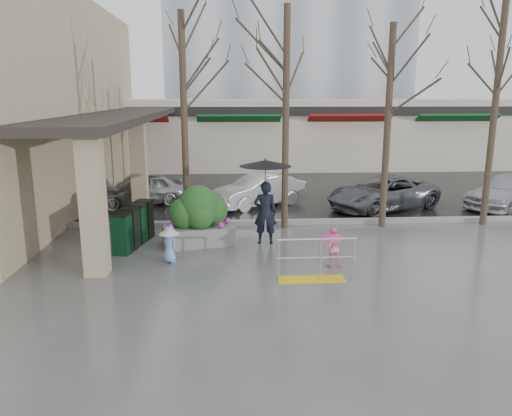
{
  "coord_description": "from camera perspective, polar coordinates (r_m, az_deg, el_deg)",
  "views": [
    {
      "loc": [
        -0.7,
        -12.34,
        4.35
      ],
      "look_at": [
        0.09,
        0.88,
        1.3
      ],
      "focal_mm": 35.0,
      "sensor_mm": 36.0,
      "label": 1
    }
  ],
  "objects": [
    {
      "name": "tree_west",
      "position": [
        16.01,
        -8.38,
        15.46
      ],
      "size": [
        3.2,
        3.2,
        6.8
      ],
      "color": "#382B21",
      "rests_on": "ground"
    },
    {
      "name": "child_pink",
      "position": [
        12.93,
        8.69,
        -4.05
      ],
      "size": [
        0.62,
        0.62,
        1.04
      ],
      "rotation": [
        0.0,
        0.0,
        3.21
      ],
      "color": "#FF9BBF",
      "rests_on": "ground"
    },
    {
      "name": "canopy_slab",
      "position": [
        20.77,
        -15.07,
        10.53
      ],
      "size": [
        2.8,
        18.0,
        0.25
      ],
      "primitive_type": "cube",
      "color": "#2D2823",
      "rests_on": "pillar_front"
    },
    {
      "name": "curb",
      "position": [
        16.91,
        -0.94,
        -1.68
      ],
      "size": [
        120.0,
        0.3,
        0.15
      ],
      "primitive_type": "cube",
      "color": "gray",
      "rests_on": "ground"
    },
    {
      "name": "tree_east",
      "position": [
        18.19,
        26.1,
        14.95
      ],
      "size": [
        3.2,
        3.2,
        7.2
      ],
      "color": "#382B21",
      "rests_on": "ground"
    },
    {
      "name": "planter",
      "position": [
        14.67,
        -6.58,
        -0.95
      ],
      "size": [
        2.18,
        1.39,
        1.77
      ],
      "rotation": [
        0.0,
        0.0,
        0.2
      ],
      "color": "#65625E",
      "rests_on": "ground"
    },
    {
      "name": "car_c",
      "position": [
        19.71,
        14.29,
        1.68
      ],
      "size": [
        4.99,
        3.9,
        1.26
      ],
      "primitive_type": "imported",
      "rotation": [
        0.0,
        0.0,
        -1.11
      ],
      "color": "#585B5F",
      "rests_on": "ground"
    },
    {
      "name": "car_b",
      "position": [
        19.61,
        0.32,
        2.03
      ],
      "size": [
        3.94,
        3.18,
        1.26
      ],
      "primitive_type": "imported",
      "rotation": [
        0.0,
        0.0,
        -1.0
      ],
      "color": "silver",
      "rests_on": "ground"
    },
    {
      "name": "car_d",
      "position": [
        21.85,
        26.93,
        1.75
      ],
      "size": [
        4.6,
        3.85,
        1.26
      ],
      "primitive_type": "imported",
      "rotation": [
        0.0,
        0.0,
        -0.99
      ],
      "color": "#B6B6BB",
      "rests_on": "ground"
    },
    {
      "name": "street_asphalt",
      "position": [
        34.62,
        -2.24,
        5.75
      ],
      "size": [
        120.0,
        36.0,
        0.01
      ],
      "primitive_type": "cube",
      "color": "black",
      "rests_on": "ground"
    },
    {
      "name": "pillar_back",
      "position": [
        18.8,
        -13.23,
        4.67
      ],
      "size": [
        0.55,
        0.55,
        3.5
      ],
      "primitive_type": "cube",
      "color": "tan",
      "rests_on": "ground"
    },
    {
      "name": "tree_mideast",
      "position": [
        16.78,
        15.11,
        14.28
      ],
      "size": [
        3.2,
        3.2,
        6.5
      ],
      "color": "#382B21",
      "rests_on": "ground"
    },
    {
      "name": "storefront_row",
      "position": [
        30.52,
        1.69,
        8.57
      ],
      "size": [
        34.0,
        6.74,
        4.0
      ],
      "color": "beige",
      "rests_on": "ground"
    },
    {
      "name": "woman",
      "position": [
        14.5,
        1.06,
        1.87
      ],
      "size": [
        1.53,
        1.53,
        2.53
      ],
      "rotation": [
        0.0,
        0.0,
        3.08
      ],
      "color": "black",
      "rests_on": "ground"
    },
    {
      "name": "ground",
      "position": [
        13.11,
        -0.17,
        -6.42
      ],
      "size": [
        120.0,
        120.0,
        0.0
      ],
      "primitive_type": "plane",
      "color": "#51514F",
      "rests_on": "ground"
    },
    {
      "name": "near_building",
      "position": [
        21.98,
        -26.11,
        10.77
      ],
      "size": [
        6.0,
        18.0,
        8.0
      ],
      "primitive_type": "cube",
      "color": "tan",
      "rests_on": "ground"
    },
    {
      "name": "pillar_front",
      "position": [
        12.54,
        -18.13,
        0.35
      ],
      "size": [
        0.55,
        0.55,
        3.5
      ],
      "primitive_type": "cube",
      "color": "tan",
      "rests_on": "ground"
    },
    {
      "name": "car_a",
      "position": [
        20.32,
        -13.1,
        2.08
      ],
      "size": [
        3.98,
        2.68,
        1.26
      ],
      "primitive_type": "imported",
      "rotation": [
        0.0,
        0.0,
        -1.21
      ],
      "color": "#A6A6AA",
      "rests_on": "ground"
    },
    {
      "name": "handrail",
      "position": [
        12.01,
        6.69,
        -6.46
      ],
      "size": [
        1.9,
        0.5,
        1.03
      ],
      "color": "yellow",
      "rests_on": "ground"
    },
    {
      "name": "child_blue",
      "position": [
        13.27,
        -9.86,
        -3.69
      ],
      "size": [
        0.57,
        0.55,
        1.0
      ],
      "rotation": [
        0.0,
        0.0,
        2.45
      ],
      "color": "#77A2D5",
      "rests_on": "ground"
    },
    {
      "name": "tree_midwest",
      "position": [
        16.08,
        3.51,
        16.09
      ],
      "size": [
        3.2,
        3.2,
        7.0
      ],
      "color": "#382B21",
      "rests_on": "ground"
    },
    {
      "name": "news_boxes",
      "position": [
        14.94,
        -13.79,
        -1.99
      ],
      "size": [
        0.94,
        2.16,
        1.18
      ],
      "rotation": [
        0.0,
        0.0,
        -0.23
      ],
      "color": "#0C341B",
      "rests_on": "ground"
    }
  ]
}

